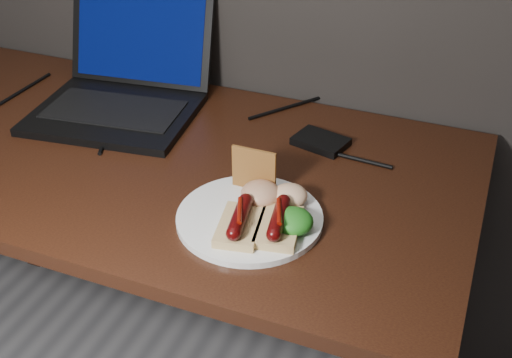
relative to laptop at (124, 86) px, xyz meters
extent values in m
cube|color=#351A0D|center=(0.13, -0.17, -0.07)|extent=(1.40, 0.70, 0.03)
cube|color=#351A0D|center=(-0.52, 0.13, -0.44)|extent=(0.05, 0.05, 0.72)
cube|color=#351A0D|center=(0.78, 0.13, -0.44)|extent=(0.05, 0.05, 0.72)
cube|color=black|center=(0.01, -0.06, -0.04)|extent=(0.39, 0.32, 0.02)
cube|color=black|center=(0.01, -0.06, -0.03)|extent=(0.32, 0.19, 0.00)
cube|color=black|center=(-0.02, 0.12, 0.08)|extent=(0.36, 0.14, 0.23)
cube|color=#070847|center=(-0.02, 0.12, 0.08)|extent=(0.33, 0.11, 0.20)
cube|color=black|center=(0.48, -0.01, -0.04)|extent=(0.12, 0.10, 0.02)
cylinder|color=black|center=(0.04, -0.14, -0.05)|extent=(0.08, 0.17, 0.01)
cylinder|color=black|center=(0.36, 0.13, -0.05)|extent=(0.13, 0.18, 0.01)
cylinder|color=black|center=(0.57, -0.04, -0.05)|extent=(0.14, 0.02, 0.01)
cylinder|color=black|center=(-0.27, -0.03, -0.05)|extent=(0.01, 0.20, 0.01)
cylinder|color=silver|center=(0.44, -0.31, -0.04)|extent=(0.28, 0.28, 0.01)
cube|color=#DFCB83|center=(0.44, -0.35, -0.03)|extent=(0.09, 0.13, 0.02)
cylinder|color=#500705|center=(0.44, -0.35, -0.01)|extent=(0.04, 0.10, 0.02)
sphere|color=#500705|center=(0.45, -0.40, -0.01)|extent=(0.03, 0.02, 0.02)
sphere|color=#500705|center=(0.44, -0.31, -0.01)|extent=(0.03, 0.02, 0.02)
cylinder|color=#640D04|center=(0.44, -0.35, 0.00)|extent=(0.03, 0.07, 0.01)
cube|color=#DFCB83|center=(0.51, -0.33, -0.03)|extent=(0.09, 0.13, 0.02)
cylinder|color=#500705|center=(0.51, -0.33, -0.01)|extent=(0.04, 0.10, 0.02)
sphere|color=#500705|center=(0.51, -0.38, -0.01)|extent=(0.03, 0.02, 0.02)
sphere|color=#500705|center=(0.50, -0.28, -0.01)|extent=(0.03, 0.02, 0.02)
cylinder|color=#640D04|center=(0.51, -0.33, 0.00)|extent=(0.03, 0.07, 0.01)
cube|color=#A96B2E|center=(0.42, -0.23, 0.00)|extent=(0.08, 0.01, 0.08)
ellipsoid|color=#165911|center=(0.53, -0.32, -0.02)|extent=(0.07, 0.07, 0.04)
ellipsoid|color=maroon|center=(0.45, -0.26, -0.02)|extent=(0.07, 0.07, 0.04)
ellipsoid|color=beige|center=(0.50, -0.25, -0.02)|extent=(0.06, 0.06, 0.04)
camera|label=1|loc=(0.79, -1.14, 0.63)|focal=45.00mm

